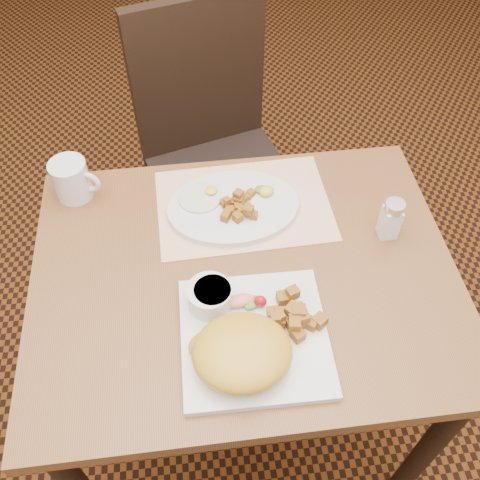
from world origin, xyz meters
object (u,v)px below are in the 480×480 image
table (244,300)px  coffee_mug (72,180)px  chair_far (214,145)px  plate_oval (233,207)px  plate_square (254,337)px  salt_shaker (391,219)px

table → coffee_mug: size_ratio=7.91×
chair_far → plate_oval: 0.53m
chair_far → plate_square: chair_far is taller
plate_oval → coffee_mug: (-0.36, 0.10, 0.04)m
table → salt_shaker: (0.33, 0.06, 0.16)m
chair_far → plate_oval: bearing=75.4°
coffee_mug → plate_square: bearing=-49.9°
salt_shaker → table: bearing=-168.9°
chair_far → coffee_mug: size_ratio=8.53×
chair_far → plate_oval: (0.01, -0.48, 0.22)m
table → coffee_mug: bearing=143.4°
chair_far → plate_square: 0.84m
chair_far → table: bearing=75.5°
plate_square → coffee_mug: bearing=130.1°
plate_oval → salt_shaker: (0.33, -0.11, 0.04)m
chair_far → plate_square: bearing=75.1°
chair_far → salt_shaker: (0.34, -0.59, 0.26)m
salt_shaker → chair_far: bearing=120.0°
plate_oval → coffee_mug: size_ratio=2.68×
table → coffee_mug: 0.49m
table → plate_square: (-0.00, -0.16, 0.12)m
table → chair_far: 0.66m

